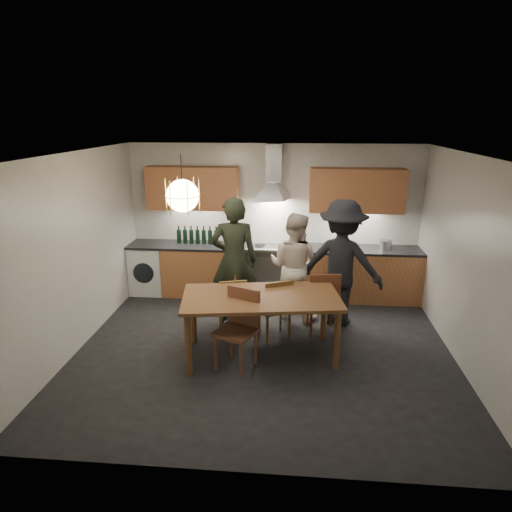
# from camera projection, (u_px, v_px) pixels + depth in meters

# --- Properties ---
(ground) EXTENTS (5.00, 5.00, 0.00)m
(ground) POSITION_uv_depth(u_px,v_px,m) (264.00, 349.00, 6.20)
(ground) COLOR black
(ground) RESTS_ON ground
(room_shell) EXTENTS (5.02, 4.52, 2.61)m
(room_shell) POSITION_uv_depth(u_px,v_px,m) (264.00, 227.00, 5.69)
(room_shell) COLOR white
(room_shell) RESTS_ON ground
(counter_run) EXTENTS (5.00, 0.62, 0.90)m
(counter_run) POSITION_uv_depth(u_px,v_px,m) (274.00, 271.00, 7.92)
(counter_run) COLOR #D58852
(counter_run) RESTS_ON ground
(range_stove) EXTENTS (0.90, 0.60, 0.92)m
(range_stove) POSITION_uv_depth(u_px,v_px,m) (272.00, 272.00, 7.92)
(range_stove) COLOR silver
(range_stove) RESTS_ON ground
(wall_fixtures) EXTENTS (4.30, 0.54, 1.10)m
(wall_fixtures) POSITION_uv_depth(u_px,v_px,m) (273.00, 189.00, 7.61)
(wall_fixtures) COLOR #C47A4B
(wall_fixtures) RESTS_ON ground
(pendant_lamp) EXTENTS (0.43, 0.43, 0.70)m
(pendant_lamp) POSITION_uv_depth(u_px,v_px,m) (183.00, 196.00, 5.57)
(pendant_lamp) COLOR black
(pendant_lamp) RESTS_ON ground
(dining_table) EXTENTS (2.12, 1.27, 0.84)m
(dining_table) POSITION_uv_depth(u_px,v_px,m) (261.00, 303.00, 5.83)
(dining_table) COLOR brown
(dining_table) RESTS_ON ground
(chair_back_left) EXTENTS (0.48, 0.48, 0.86)m
(chair_back_left) POSITION_uv_depth(u_px,v_px,m) (233.00, 303.00, 6.47)
(chair_back_left) COLOR brown
(chair_back_left) RESTS_ON ground
(chair_back_mid) EXTENTS (0.54, 0.54, 0.90)m
(chair_back_mid) POSITION_uv_depth(u_px,v_px,m) (277.00, 305.00, 6.32)
(chair_back_mid) COLOR brown
(chair_back_mid) RESTS_ON ground
(chair_back_right) EXTENTS (0.47, 0.47, 0.95)m
(chair_back_right) POSITION_uv_depth(u_px,v_px,m) (323.00, 299.00, 6.48)
(chair_back_right) COLOR #5D301B
(chair_back_right) RESTS_ON ground
(chair_front) EXTENTS (0.60, 0.60, 1.00)m
(chair_front) POSITION_uv_depth(u_px,v_px,m) (239.00, 323.00, 5.68)
(chair_front) COLOR brown
(chair_front) RESTS_ON ground
(person_left) EXTENTS (0.74, 0.52, 1.92)m
(person_left) POSITION_uv_depth(u_px,v_px,m) (234.00, 260.00, 6.84)
(person_left) COLOR black
(person_left) RESTS_ON ground
(person_mid) EXTENTS (0.99, 0.89, 1.66)m
(person_mid) POSITION_uv_depth(u_px,v_px,m) (294.00, 266.00, 6.98)
(person_mid) COLOR beige
(person_mid) RESTS_ON ground
(person_right) EXTENTS (1.37, 0.99, 1.90)m
(person_right) POSITION_uv_depth(u_px,v_px,m) (341.00, 263.00, 6.74)
(person_right) COLOR black
(person_right) RESTS_ON ground
(mixing_bowl) EXTENTS (0.45, 0.45, 0.08)m
(mixing_bowl) POSITION_uv_depth(u_px,v_px,m) (340.00, 246.00, 7.67)
(mixing_bowl) COLOR silver
(mixing_bowl) RESTS_ON counter_run
(stock_pot) EXTENTS (0.27, 0.27, 0.14)m
(stock_pot) POSITION_uv_depth(u_px,v_px,m) (385.00, 245.00, 7.60)
(stock_pot) COLOR #BCBBBF
(stock_pot) RESTS_ON counter_run
(wine_bottles) EXTENTS (0.74, 0.07, 0.31)m
(wine_bottles) POSITION_uv_depth(u_px,v_px,m) (198.00, 235.00, 7.92)
(wine_bottles) COLOR black
(wine_bottles) RESTS_ON counter_run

